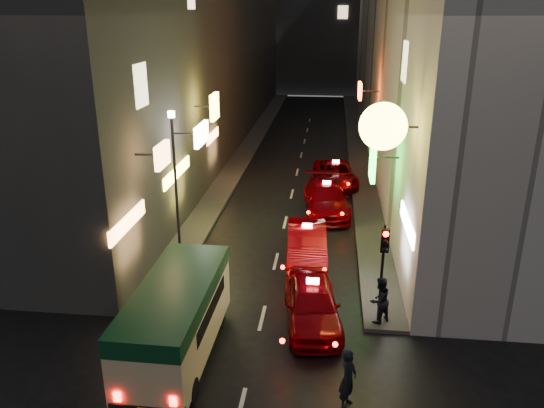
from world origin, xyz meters
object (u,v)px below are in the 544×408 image
at_px(minibus, 176,313).
at_px(taxi_near, 312,300).
at_px(traffic_light, 384,254).
at_px(pedestrian_crossing, 348,375).
at_px(lamp_post, 175,175).

bearing_deg(minibus, taxi_near, 31.53).
bearing_deg(taxi_near, traffic_light, 1.32).
height_order(taxi_near, traffic_light, traffic_light).
bearing_deg(taxi_near, pedestrian_crossing, -74.36).
distance_m(minibus, pedestrian_crossing, 5.37).
bearing_deg(traffic_light, minibus, -158.23).
distance_m(taxi_near, pedestrian_crossing, 4.16).
xyz_separation_m(pedestrian_crossing, traffic_light, (1.15, 4.06, 1.68)).
xyz_separation_m(taxi_near, lamp_post, (-5.93, 4.58, 2.84)).
bearing_deg(lamp_post, minibus, -74.56).
height_order(pedestrian_crossing, lamp_post, lamp_post).
height_order(taxi_near, lamp_post, lamp_post).
relative_size(pedestrian_crossing, lamp_post, 0.32).
xyz_separation_m(taxi_near, pedestrian_crossing, (1.12, -4.01, 0.12)).
xyz_separation_m(minibus, taxi_near, (3.99, 2.45, -0.72)).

